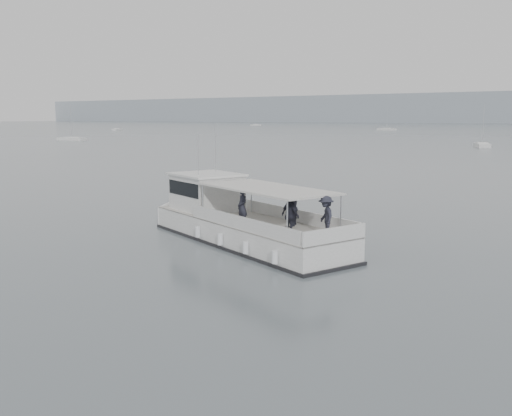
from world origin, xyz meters
The scene contains 2 objects.
ground centered at (0.00, 0.00, 0.00)m, with size 1400.00×1400.00×0.00m, color slate.
tour_boat centered at (2.82, -0.77, 0.88)m, with size 12.48×6.86×5.34m.
Camera 1 is at (17.79, -21.01, 5.42)m, focal length 40.00 mm.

